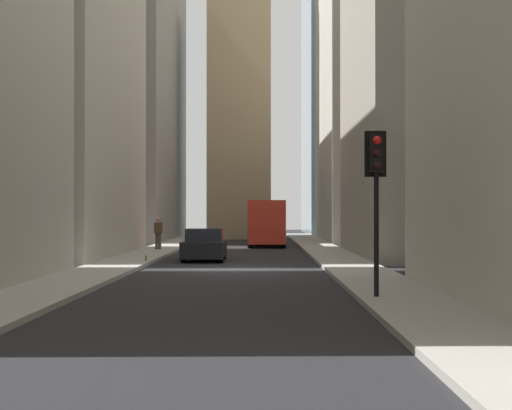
{
  "coord_description": "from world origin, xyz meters",
  "views": [
    {
      "loc": [
        -29.67,
        -1.13,
        2.13
      ],
      "look_at": [
        17.14,
        -0.77,
        2.56
      ],
      "focal_mm": 56.05,
      "sensor_mm": 36.0,
      "label": 1
    }
  ],
  "objects_px": {
    "sedan_black": "(205,246)",
    "pedestrian": "(158,232)",
    "traffic_light_foreground": "(376,174)",
    "discarded_bottle": "(146,258)",
    "delivery_truck": "(266,223)"
  },
  "relations": [
    {
      "from": "delivery_truck",
      "to": "pedestrian",
      "type": "xyz_separation_m",
      "value": [
        -6.99,
        5.84,
        -0.39
      ]
    },
    {
      "from": "delivery_truck",
      "to": "sedan_black",
      "type": "xyz_separation_m",
      "value": [
        -14.6,
        2.8,
        -0.8
      ]
    },
    {
      "from": "sedan_black",
      "to": "pedestrian",
      "type": "height_order",
      "value": "pedestrian"
    },
    {
      "from": "sedan_black",
      "to": "pedestrian",
      "type": "xyz_separation_m",
      "value": [
        7.61,
        3.04,
        0.41
      ]
    },
    {
      "from": "delivery_truck",
      "to": "traffic_light_foreground",
      "type": "relative_size",
      "value": 1.64
    },
    {
      "from": "sedan_black",
      "to": "traffic_light_foreground",
      "type": "relative_size",
      "value": 1.09
    },
    {
      "from": "pedestrian",
      "to": "traffic_light_foreground",
      "type": "bearing_deg",
      "value": -160.87
    },
    {
      "from": "delivery_truck",
      "to": "traffic_light_foreground",
      "type": "distance_m",
      "value": 30.98
    },
    {
      "from": "delivery_truck",
      "to": "pedestrian",
      "type": "bearing_deg",
      "value": 140.13
    },
    {
      "from": "traffic_light_foreground",
      "to": "sedan_black",
      "type": "bearing_deg",
      "value": 17.86
    },
    {
      "from": "delivery_truck",
      "to": "sedan_black",
      "type": "height_order",
      "value": "delivery_truck"
    },
    {
      "from": "pedestrian",
      "to": "discarded_bottle",
      "type": "bearing_deg",
      "value": -175.41
    },
    {
      "from": "delivery_truck",
      "to": "sedan_black",
      "type": "bearing_deg",
      "value": 169.14
    },
    {
      "from": "pedestrian",
      "to": "discarded_bottle",
      "type": "distance_m",
      "value": 10.11
    },
    {
      "from": "delivery_truck",
      "to": "traffic_light_foreground",
      "type": "xyz_separation_m",
      "value": [
        -30.85,
        -2.44,
        1.57
      ]
    }
  ]
}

